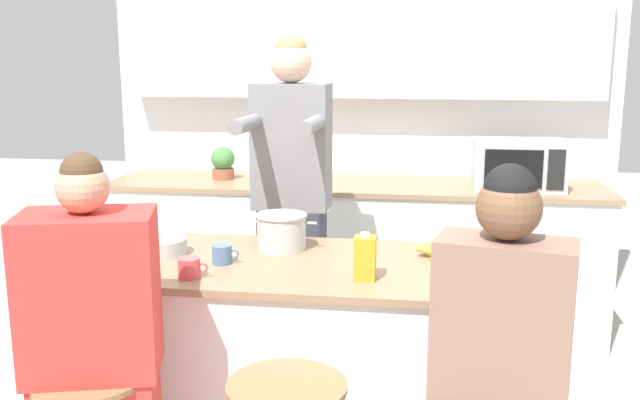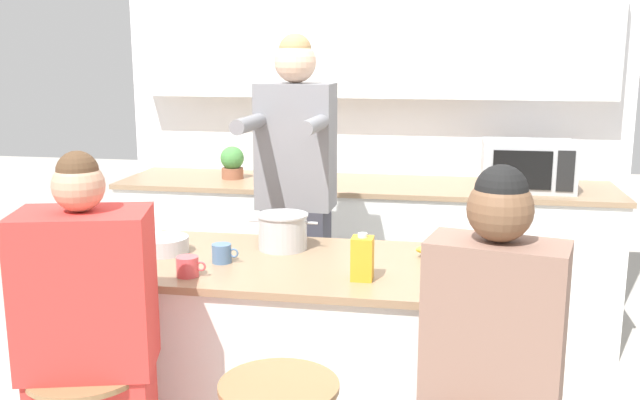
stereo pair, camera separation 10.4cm
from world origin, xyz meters
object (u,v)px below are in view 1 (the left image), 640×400
(person_cooking, at_px, (292,217))
(potted_plant, at_px, (223,163))
(cooking_pot, at_px, (282,232))
(fruit_bowl, at_px, (162,246))
(microwave, at_px, (518,164))
(juice_carton, at_px, (365,258))
(banana_bunch, at_px, (433,250))
(coffee_cup_far, at_px, (189,268))
(coffee_cup_near, at_px, (222,254))
(person_wrapped_blanket, at_px, (95,370))
(kitchen_island, at_px, (317,360))

(person_cooking, relative_size, potted_plant, 8.70)
(cooking_pot, xyz_separation_m, potted_plant, (-0.66, 1.39, 0.08))
(fruit_bowl, xyz_separation_m, microwave, (1.67, 1.50, 0.16))
(fruit_bowl, bearing_deg, juice_carton, -13.47)
(banana_bunch, height_order, microwave, microwave)
(cooking_pot, distance_m, potted_plant, 1.54)
(potted_plant, bearing_deg, person_cooking, -56.30)
(banana_bunch, height_order, potted_plant, potted_plant)
(person_cooking, distance_m, fruit_bowl, 0.76)
(coffee_cup_far, bearing_deg, coffee_cup_near, 69.94)
(coffee_cup_far, relative_size, microwave, 0.23)
(person_cooking, xyz_separation_m, potted_plant, (-0.62, 0.94, 0.12))
(fruit_bowl, height_order, microwave, microwave)
(person_wrapped_blanket, bearing_deg, cooking_pot, 45.48)
(fruit_bowl, bearing_deg, person_wrapped_blanket, -88.66)
(person_wrapped_blanket, distance_m, coffee_cup_far, 0.52)
(person_cooking, bearing_deg, potted_plant, 125.39)
(person_cooking, distance_m, coffee_cup_near, 0.73)
(coffee_cup_near, xyz_separation_m, juice_carton, (0.60, -0.12, 0.05))
(fruit_bowl, distance_m, microwave, 2.25)
(kitchen_island, distance_m, potted_plant, 1.89)
(microwave, bearing_deg, coffee_cup_near, -130.77)
(kitchen_island, xyz_separation_m, banana_bunch, (0.48, 0.17, 0.46))
(coffee_cup_near, height_order, juice_carton, juice_carton)
(person_cooking, bearing_deg, cooking_pot, -83.46)
(person_wrapped_blanket, relative_size, juice_carton, 7.75)
(person_cooking, relative_size, microwave, 3.47)
(coffee_cup_far, bearing_deg, potted_plant, 101.91)
(coffee_cup_far, bearing_deg, person_cooking, 75.51)
(kitchen_island, xyz_separation_m, potted_plant, (-0.85, 1.57, 0.60))
(person_cooking, distance_m, cooking_pot, 0.46)
(person_wrapped_blanket, bearing_deg, microwave, 37.77)
(kitchen_island, xyz_separation_m, juice_carton, (0.21, -0.19, 0.52))
(kitchen_island, relative_size, cooking_pot, 5.38)
(fruit_bowl, bearing_deg, banana_bunch, 7.03)
(person_cooking, bearing_deg, microwave, 37.86)
(coffee_cup_far, relative_size, banana_bunch, 0.65)
(juice_carton, bearing_deg, cooking_pot, 137.35)
(person_wrapped_blanket, xyz_separation_m, potted_plant, (-0.18, 2.25, 0.37))
(cooking_pot, relative_size, banana_bunch, 1.72)
(fruit_bowl, bearing_deg, coffee_cup_far, -52.98)
(kitchen_island, height_order, person_cooking, person_cooking)
(person_wrapped_blanket, relative_size, coffee_cup_far, 11.99)
(kitchen_island, relative_size, person_wrapped_blanket, 1.19)
(kitchen_island, relative_size, potted_plant, 8.08)
(kitchen_island, distance_m, person_cooking, 0.83)
(cooking_pot, xyz_separation_m, juice_carton, (0.40, -0.37, 0.01))
(cooking_pot, xyz_separation_m, coffee_cup_far, (-0.27, -0.45, -0.04))
(microwave, xyz_separation_m, potted_plant, (-1.84, 0.05, -0.04))
(potted_plant, bearing_deg, coffee_cup_far, -78.09)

